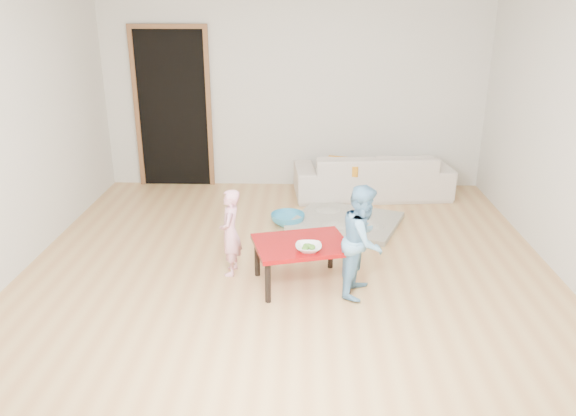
{
  "coord_description": "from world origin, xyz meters",
  "views": [
    {
      "loc": [
        0.14,
        -4.88,
        2.4
      ],
      "look_at": [
        0.0,
        -0.2,
        0.65
      ],
      "focal_mm": 35.0,
      "sensor_mm": 36.0,
      "label": 1
    }
  ],
  "objects_px": {
    "sofa": "(372,174)",
    "child_blue": "(363,241)",
    "child_pink": "(230,233)",
    "basin": "(288,219)",
    "bowl": "(309,248)",
    "red_table": "(301,263)"
  },
  "relations": [
    {
      "from": "sofa",
      "to": "child_pink",
      "type": "bearing_deg",
      "value": 50.32
    },
    {
      "from": "basin",
      "to": "red_table",
      "type": "bearing_deg",
      "value": -83.52
    },
    {
      "from": "bowl",
      "to": "red_table",
      "type": "bearing_deg",
      "value": 110.5
    },
    {
      "from": "child_blue",
      "to": "basin",
      "type": "xyz_separation_m",
      "value": [
        -0.68,
        1.56,
        -0.43
      ]
    },
    {
      "from": "sofa",
      "to": "child_pink",
      "type": "xyz_separation_m",
      "value": [
        -1.54,
        -2.25,
        0.12
      ]
    },
    {
      "from": "bowl",
      "to": "child_blue",
      "type": "relative_size",
      "value": 0.23
    },
    {
      "from": "child_pink",
      "to": "bowl",
      "type": "bearing_deg",
      "value": 65.1
    },
    {
      "from": "child_pink",
      "to": "child_blue",
      "type": "xyz_separation_m",
      "value": [
        1.17,
        -0.33,
        0.08
      ]
    },
    {
      "from": "child_blue",
      "to": "red_table",
      "type": "bearing_deg",
      "value": 94.22
    },
    {
      "from": "sofa",
      "to": "bowl",
      "type": "distance_m",
      "value": 2.74
    },
    {
      "from": "bowl",
      "to": "sofa",
      "type": "bearing_deg",
      "value": 72.36
    },
    {
      "from": "bowl",
      "to": "child_pink",
      "type": "distance_m",
      "value": 0.8
    },
    {
      "from": "red_table",
      "to": "child_pink",
      "type": "relative_size",
      "value": 0.99
    },
    {
      "from": "sofa",
      "to": "basin",
      "type": "height_order",
      "value": "sofa"
    },
    {
      "from": "sofa",
      "to": "child_blue",
      "type": "height_order",
      "value": "child_blue"
    },
    {
      "from": "red_table",
      "to": "child_pink",
      "type": "bearing_deg",
      "value": 163.22
    },
    {
      "from": "sofa",
      "to": "basin",
      "type": "xyz_separation_m",
      "value": [
        -1.05,
        -1.02,
        -0.23
      ]
    },
    {
      "from": "sofa",
      "to": "child_blue",
      "type": "xyz_separation_m",
      "value": [
        -0.37,
        -2.58,
        0.2
      ]
    },
    {
      "from": "sofa",
      "to": "bowl",
      "type": "height_order",
      "value": "sofa"
    },
    {
      "from": "red_table",
      "to": "basin",
      "type": "distance_m",
      "value": 1.44
    },
    {
      "from": "red_table",
      "to": "child_pink",
      "type": "height_order",
      "value": "child_pink"
    },
    {
      "from": "red_table",
      "to": "child_blue",
      "type": "height_order",
      "value": "child_blue"
    }
  ]
}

